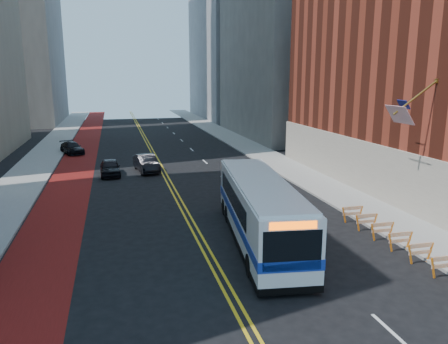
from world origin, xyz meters
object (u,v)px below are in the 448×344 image
transit_bus (259,209)px  car_a (110,167)px  car_b (146,163)px  car_c (72,148)px

transit_bus → car_a: bearing=120.0°
transit_bus → car_a: (-7.85, 18.58, -1.06)m
car_a → transit_bus: bearing=-69.3°
car_a → car_b: car_b is taller
car_a → car_c: car_a is taller
car_a → car_c: bearing=106.3°
car_a → car_b: (3.30, 0.89, 0.05)m
car_b → car_a: bearing=-173.4°
transit_bus → car_c: size_ratio=2.79×
car_a → car_b: 3.42m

